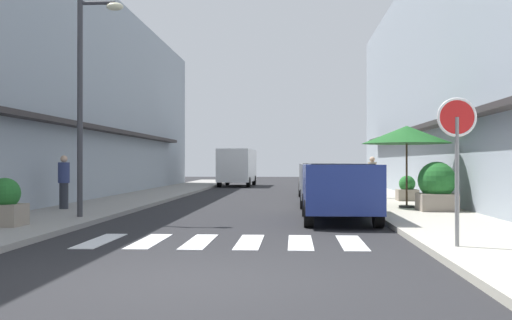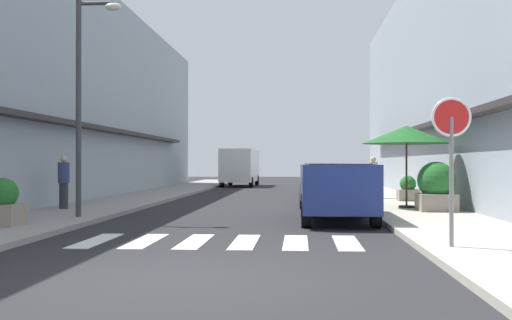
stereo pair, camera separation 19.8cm
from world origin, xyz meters
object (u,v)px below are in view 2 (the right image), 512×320
(parked_car_near, at_px, (337,185))
(street_lamp, at_px, (86,83))
(parked_car_mid, at_px, (327,179))
(planter_midblock, at_px, (436,187))
(cafe_umbrella, at_px, (406,135))
(planter_corner, at_px, (3,204))
(planter_far, at_px, (408,190))
(parked_car_far, at_px, (320,175))
(round_street_sign, at_px, (451,132))
(delivery_van, at_px, (240,164))
(pedestrian_walking_near, at_px, (373,176))
(pedestrian_walking_far, at_px, (64,181))

(parked_car_near, distance_m, street_lamp, 6.90)
(parked_car_mid, xyz_separation_m, planter_midblock, (2.95, -3.33, -0.12))
(cafe_umbrella, height_order, planter_corner, cafe_umbrella)
(planter_midblock, bearing_deg, planter_far, 89.77)
(parked_car_far, bearing_deg, parked_car_near, -90.00)
(round_street_sign, xyz_separation_m, cafe_umbrella, (0.80, 8.83, 0.36))
(parked_car_near, xyz_separation_m, cafe_umbrella, (2.33, 3.50, 1.43))
(parked_car_far, relative_size, delivery_van, 0.76)
(street_lamp, height_order, cafe_umbrella, street_lamp)
(planter_far, bearing_deg, delivery_van, 115.25)
(parked_car_mid, xyz_separation_m, planter_far, (2.97, 1.36, -0.40))
(parked_car_mid, distance_m, planter_corner, 11.04)
(parked_car_near, xyz_separation_m, parked_car_mid, (-0.00, 5.56, 0.00))
(planter_far, bearing_deg, round_street_sign, -96.68)
(planter_corner, relative_size, pedestrian_walking_near, 0.65)
(cafe_umbrella, bearing_deg, pedestrian_walking_far, -173.19)
(street_lamp, bearing_deg, parked_car_far, 63.45)
(parked_car_far, relative_size, planter_far, 4.58)
(parked_car_mid, distance_m, pedestrian_walking_near, 3.55)
(planter_corner, height_order, pedestrian_walking_far, pedestrian_walking_far)
(parked_car_far, xyz_separation_m, street_lamp, (-6.39, -12.79, 2.60))
(round_street_sign, bearing_deg, delivery_van, 102.36)
(cafe_umbrella, distance_m, planter_corner, 11.64)
(parked_car_near, bearing_deg, planter_far, 66.76)
(planter_corner, xyz_separation_m, planter_far, (10.39, 9.53, -0.08))
(round_street_sign, distance_m, planter_corner, 9.46)
(round_street_sign, bearing_deg, pedestrian_walking_near, 88.38)
(cafe_umbrella, xyz_separation_m, planter_far, (0.64, 3.42, -1.83))
(parked_car_near, bearing_deg, street_lamp, -177.21)
(planter_far, bearing_deg, pedestrian_walking_far, -156.99)
(cafe_umbrella, xyz_separation_m, planter_corner, (-9.75, -6.12, -1.75))
(cafe_umbrella, distance_m, planter_midblock, 2.10)
(pedestrian_walking_far, bearing_deg, planter_corner, -20.59)
(parked_car_near, distance_m, pedestrian_walking_near, 8.76)
(parked_car_near, bearing_deg, parked_car_far, 90.00)
(round_street_sign, height_order, planter_far, round_street_sign)
(planter_corner, distance_m, pedestrian_walking_far, 4.93)
(planter_corner, bearing_deg, round_street_sign, -16.89)
(parked_car_mid, bearing_deg, round_street_sign, -81.98)
(cafe_umbrella, bearing_deg, parked_car_near, -123.69)
(pedestrian_walking_near, bearing_deg, delivery_van, -165.78)
(parked_car_mid, relative_size, pedestrian_walking_near, 2.75)
(street_lamp, xyz_separation_m, planter_midblock, (9.34, 2.54, -2.72))
(delivery_van, distance_m, planter_corner, 26.02)
(delivery_van, relative_size, planter_far, 6.01)
(parked_car_mid, height_order, planter_corner, parked_car_mid)
(delivery_van, relative_size, street_lamp, 0.98)
(round_street_sign, bearing_deg, street_lamp, 147.63)
(parked_car_far, distance_m, pedestrian_walking_far, 12.96)
(parked_car_far, relative_size, street_lamp, 0.74)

